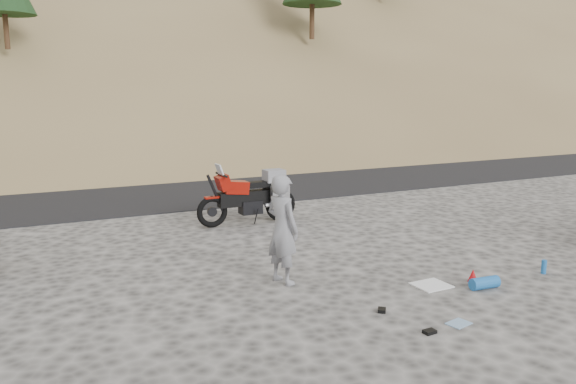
# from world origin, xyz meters

# --- Properties ---
(ground) EXTENTS (140.00, 140.00, 0.00)m
(ground) POSITION_xyz_m (0.00, 0.00, 0.00)
(ground) COLOR #3C3A37
(ground) RESTS_ON ground
(road) EXTENTS (120.00, 7.00, 0.05)m
(road) POSITION_xyz_m (0.00, 9.00, 0.00)
(road) COLOR black
(road) RESTS_ON ground
(motorcycle) EXTENTS (2.31, 0.68, 1.37)m
(motorcycle) POSITION_xyz_m (0.57, 3.76, 0.59)
(motorcycle) COLOR black
(motorcycle) RESTS_ON ground
(man) EXTENTS (0.56, 0.70, 1.66)m
(man) POSITION_xyz_m (-0.45, 0.00, 0.00)
(man) COLOR gray
(man) RESTS_ON ground
(gear_white_cloth) EXTENTS (0.52, 0.47, 0.02)m
(gear_white_cloth) POSITION_xyz_m (1.49, -1.10, 0.01)
(gear_white_cloth) COLOR white
(gear_white_cloth) RESTS_ON ground
(gear_blue_mat) EXTENTS (0.46, 0.21, 0.18)m
(gear_blue_mat) POSITION_xyz_m (2.11, -1.54, 0.09)
(gear_blue_mat) COLOR #1C5EA8
(gear_blue_mat) RESTS_ON ground
(gear_bottle) EXTENTS (0.10, 0.10, 0.22)m
(gear_bottle) POSITION_xyz_m (3.47, -1.43, 0.11)
(gear_bottle) COLOR #1C5EA8
(gear_bottle) RESTS_ON ground
(gear_funnel) EXTENTS (0.19, 0.19, 0.20)m
(gear_funnel) POSITION_xyz_m (2.17, -1.23, 0.10)
(gear_funnel) COLOR #B80C10
(gear_funnel) RESTS_ON ground
(gear_glove_a) EXTENTS (0.16, 0.12, 0.04)m
(gear_glove_a) POSITION_xyz_m (0.38, -2.41, 0.02)
(gear_glove_a) COLOR black
(gear_glove_a) RESTS_ON ground
(gear_glove_b) EXTENTS (0.16, 0.17, 0.05)m
(gear_glove_b) POSITION_xyz_m (0.24, -1.61, 0.02)
(gear_glove_b) COLOR black
(gear_glove_b) RESTS_ON ground
(gear_blue_cloth) EXTENTS (0.33, 0.27, 0.01)m
(gear_blue_cloth) POSITION_xyz_m (0.89, -2.35, 0.01)
(gear_blue_cloth) COLOR #7B9EBF
(gear_blue_cloth) RESTS_ON ground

